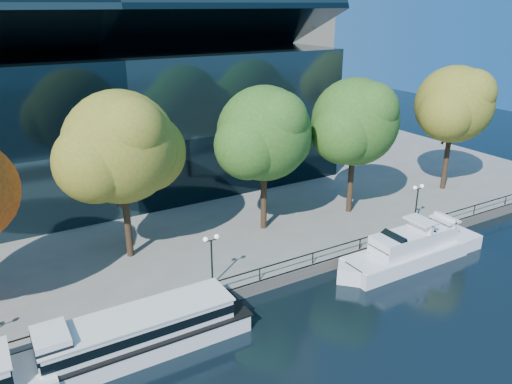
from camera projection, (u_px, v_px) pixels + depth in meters
ground at (283, 312)px, 35.84m from camera, size 160.00×160.00×0.00m
promenade at (130, 170)px, 65.00m from camera, size 90.00×67.08×1.00m
railing at (260, 269)px, 37.78m from camera, size 88.20×0.08×0.99m
convention_building at (101, 119)px, 56.57m from camera, size 50.00×24.57×21.43m
tour_boat at (125, 336)px, 31.02m from camera, size 16.89×3.77×3.21m
cruiser_near at (401, 253)px, 41.84m from camera, size 13.02×3.35×3.77m
cruiser_far at (429, 244)px, 43.45m from camera, size 10.70×2.97×3.50m
tree_2 at (123, 149)px, 38.59m from camera, size 11.03×9.04×13.81m
tree_3 at (266, 135)px, 43.88m from camera, size 10.47×8.59×13.28m
tree_4 at (357, 124)px, 47.58m from camera, size 10.45×8.57×13.40m
tree_5 at (455, 106)px, 53.72m from camera, size 10.35×8.48×13.76m
lamp_1 at (211, 249)px, 36.46m from camera, size 1.26×0.36×4.03m
lamp_2 at (417, 196)px, 46.55m from camera, size 1.26×0.36×4.03m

